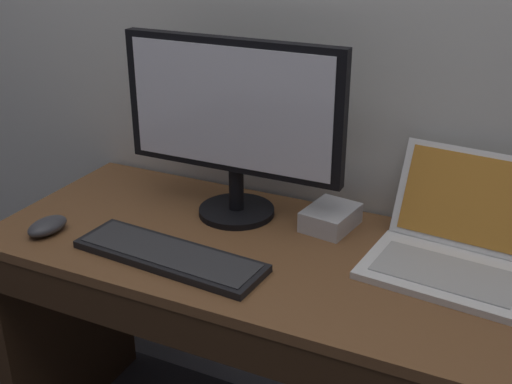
{
  "coord_description": "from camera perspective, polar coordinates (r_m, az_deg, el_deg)",
  "views": [
    {
      "loc": [
        0.51,
        -1.23,
        1.49
      ],
      "look_at": [
        -0.08,
        0.0,
        0.88
      ],
      "focal_mm": 45.17,
      "sensor_mm": 36.0,
      "label": 1
    }
  ],
  "objects": [
    {
      "name": "wired_keyboard",
      "position": [
        1.5,
        -7.67,
        -5.6
      ],
      "size": [
        0.47,
        0.17,
        0.02
      ],
      "color": "black",
      "rests_on": "desk"
    },
    {
      "name": "laptop_white",
      "position": [
        1.51,
        17.26,
        -4.69
      ],
      "size": [
        0.39,
        0.36,
        0.23
      ],
      "color": "white",
      "rests_on": "desk"
    },
    {
      "name": "external_drive_box",
      "position": [
        1.64,
        6.62,
        -2.27
      ],
      "size": [
        0.13,
        0.16,
        0.05
      ],
      "primitive_type": "cube",
      "rotation": [
        0.0,
        0.0,
        -0.15
      ],
      "color": "silver",
      "rests_on": "desk"
    },
    {
      "name": "desk",
      "position": [
        1.64,
        2.36,
        -12.81
      ],
      "size": [
        1.47,
        0.58,
        0.74
      ],
      "color": "brown",
      "rests_on": "ground"
    },
    {
      "name": "external_monitor",
      "position": [
        1.59,
        -2.11,
        6.56
      ],
      "size": [
        0.58,
        0.2,
        0.47
      ],
      "color": "black",
      "rests_on": "desk"
    },
    {
      "name": "computer_mouse",
      "position": [
        1.68,
        -17.99,
        -2.88
      ],
      "size": [
        0.08,
        0.12,
        0.04
      ],
      "primitive_type": "ellipsoid",
      "rotation": [
        0.0,
        0.0,
        -0.11
      ],
      "color": "#38383D",
      "rests_on": "desk"
    }
  ]
}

